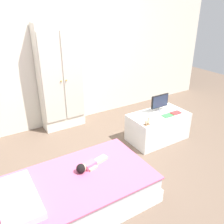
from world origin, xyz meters
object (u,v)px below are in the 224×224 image
Objects in this scene: wardrobe at (60,78)px; rocking_horse_toy at (148,122)px; book_red at (176,113)px; tv_stand at (158,127)px; bed at (78,191)px; tv_monitor at (160,102)px; doll at (87,166)px; book_green at (167,116)px.

wardrobe is 1.50m from rocking_horse_toy.
tv_stand is at bearing 153.99° from book_red.
bed is 1.77m from tv_monitor.
book_red is (0.22, -0.11, 0.21)m from tv_stand.
tv_stand is (1.02, -1.12, -0.61)m from wardrobe.
rocking_horse_toy is (1.18, 0.38, 0.30)m from bed.
doll is at bearing -102.64° from wardrobe.
tv_monitor is 1.94× the size of book_red.
doll is at bearing -159.57° from tv_monitor.
bed is 9.77× the size of book_red.
wardrobe is 5.49× the size of tv_monitor.
doll is at bearing -166.29° from book_green.
bed is 1.28m from rocking_horse_toy.
tv_monitor is at bearing 30.63° from rocking_horse_toy.
doll is at bearing -164.24° from rocking_horse_toy.
bed is 1.76× the size of tv_stand.
wardrobe is at bearing 136.73° from tv_monitor.
book_green is at bearing 8.41° from rocking_horse_toy.
wardrobe is at bearing 77.36° from doll.
bed is 10.25× the size of book_green.
tv_monitor is 0.24m from book_green.
wardrobe reaches higher than bed.
doll is 1.31× the size of tv_monitor.
rocking_horse_toy reaches higher than bed.
wardrobe is at bearing 135.46° from book_red.
book_red is at bearing 6.10° from rocking_horse_toy.
bed is at bearing -106.90° from wardrobe.
wardrobe reaches higher than rocking_horse_toy.
rocking_horse_toy is 0.69× the size of book_red.
book_green is at bearing 13.71° from doll.
bed is at bearing -165.99° from book_red.
doll is at bearing 29.37° from bed.
rocking_horse_toy is (1.03, 0.29, 0.11)m from doll.
book_red reaches higher than tv_stand.
rocking_horse_toy reaches higher than book_green.
bed is 0.26m from doll.
tv_stand is 0.24m from book_green.
rocking_horse_toy is (-0.35, -0.17, 0.25)m from tv_stand.
tv_stand is 2.87× the size of tv_monitor.
bed is 14.25× the size of rocking_horse_toy.
doll is 0.24× the size of wardrobe.
book_red is (1.60, 0.35, 0.07)m from doll.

